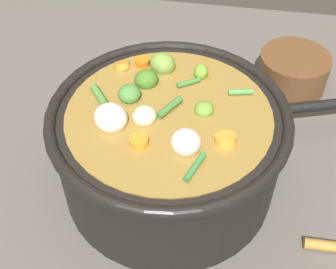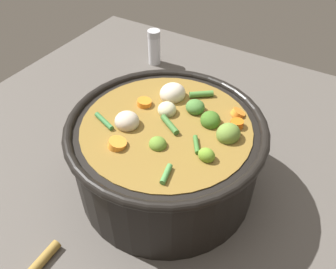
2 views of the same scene
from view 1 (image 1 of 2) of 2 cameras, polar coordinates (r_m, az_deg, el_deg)
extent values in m
plane|color=#514C47|center=(0.71, 0.09, -5.87)|extent=(1.10, 1.10, 0.00)
cylinder|color=black|center=(0.65, 0.10, -1.98)|extent=(0.32, 0.32, 0.14)
torus|color=black|center=(0.60, 0.11, 2.59)|extent=(0.33, 0.33, 0.02)
cylinder|color=olive|center=(0.65, 0.10, -1.65)|extent=(0.28, 0.28, 0.14)
ellipsoid|color=#406E21|center=(0.65, -2.78, 7.03)|extent=(0.05, 0.05, 0.03)
ellipsoid|color=olive|center=(0.67, -0.70, 9.00)|extent=(0.05, 0.05, 0.03)
ellipsoid|color=#487C36|center=(0.62, -4.94, 5.21)|extent=(0.03, 0.04, 0.02)
ellipsoid|color=olive|center=(0.60, 4.65, 3.19)|extent=(0.04, 0.04, 0.02)
ellipsoid|color=olive|center=(0.66, 4.27, 8.01)|extent=(0.02, 0.03, 0.02)
cylinder|color=orange|center=(0.68, -3.29, 9.05)|extent=(0.03, 0.03, 0.02)
cylinder|color=orange|center=(0.57, 7.36, -0.76)|extent=(0.04, 0.04, 0.02)
cylinder|color=orange|center=(0.68, -5.88, 8.73)|extent=(0.03, 0.03, 0.02)
cylinder|color=orange|center=(0.56, -3.72, -1.01)|extent=(0.04, 0.04, 0.02)
ellipsoid|color=beige|center=(0.55, 2.31, -0.99)|extent=(0.05, 0.05, 0.03)
ellipsoid|color=beige|center=(0.59, -3.01, 2.39)|extent=(0.05, 0.05, 0.03)
ellipsoid|color=beige|center=(0.59, -7.34, 2.12)|extent=(0.06, 0.06, 0.04)
cylinder|color=#4B8C44|center=(0.64, 9.24, 5.40)|extent=(0.03, 0.02, 0.01)
cylinder|color=#3E7031|center=(0.60, 0.21, 3.51)|extent=(0.03, 0.04, 0.01)
cylinder|color=#36743A|center=(0.53, 3.48, -4.14)|extent=(0.02, 0.05, 0.01)
cylinder|color=#497F35|center=(0.63, -8.77, 4.95)|extent=(0.03, 0.04, 0.01)
cylinder|color=#3C712D|center=(0.64, 2.64, 6.65)|extent=(0.03, 0.03, 0.01)
cylinder|color=brown|center=(0.88, 15.67, 7.77)|extent=(0.13, 0.13, 0.07)
cylinder|color=black|center=(0.78, 18.98, 3.54)|extent=(0.12, 0.05, 0.02)
camera|label=2|loc=(0.72, 41.89, 33.90)|focal=37.01mm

